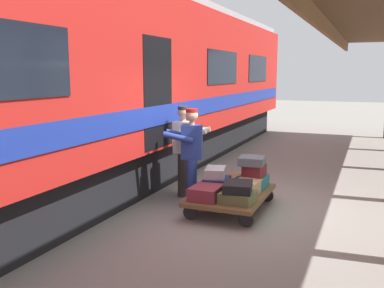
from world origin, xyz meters
name	(u,v)px	position (x,y,z in m)	size (l,w,h in m)	color
ground_plane	(262,210)	(0.00, 0.00, 0.00)	(60.00, 60.00, 0.00)	gray
train_car	(89,86)	(3.46, 0.00, 2.06)	(3.02, 20.87, 4.00)	#B21E19
luggage_cart	(231,195)	(0.50, 0.20, 0.26)	(1.15, 1.78, 0.30)	brown
suitcase_burgundy_valise	(207,192)	(0.76, 0.69, 0.41)	(0.45, 0.62, 0.21)	maroon
suitcase_brown_leather	(226,180)	(0.76, -0.29, 0.39)	(0.44, 0.55, 0.17)	brown
suitcase_tan_vintage	(246,188)	(0.24, 0.20, 0.41)	(0.38, 0.59, 0.22)	tan
suitcase_teal_softside	(254,182)	(0.24, -0.29, 0.41)	(0.44, 0.56, 0.21)	#1E666B
suitcase_olive_duffel	(238,197)	(0.24, 0.69, 0.39)	(0.51, 0.49, 0.17)	brown
suitcase_navy_fabric	(217,184)	(0.76, 0.20, 0.43)	(0.38, 0.50, 0.24)	navy
suitcase_maroon_trunk	(254,170)	(0.23, -0.27, 0.62)	(0.34, 0.36, 0.21)	maroon
suitcase_black_hardshell	(238,187)	(0.25, 0.65, 0.54)	(0.43, 0.54, 0.14)	black
suitcase_gray_aluminum	(215,172)	(0.79, 0.18, 0.63)	(0.33, 0.50, 0.16)	#9EA0A5
suitcase_slate_roller	(252,161)	(0.26, -0.23, 0.79)	(0.43, 0.44, 0.14)	#4C515B
porter_in_overalls	(191,153)	(1.28, 0.13, 0.93)	(0.73, 0.55, 1.70)	navy
porter_by_door	(185,148)	(1.59, -0.32, 0.93)	(0.70, 0.48, 1.70)	#332D28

